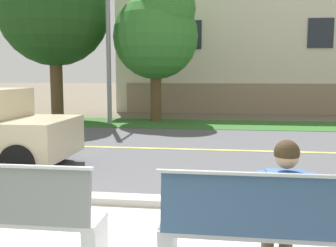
{
  "coord_description": "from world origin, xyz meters",
  "views": [
    {
      "loc": [
        0.83,
        -2.91,
        1.82
      ],
      "look_at": [
        -0.06,
        3.58,
        1.0
      ],
      "focal_mm": 42.23,
      "sensor_mm": 36.0,
      "label": 1
    }
  ],
  "objects_px": {
    "seated_person_blue": "(283,200)",
    "shade_tree_far_left": "(56,1)",
    "bench_right": "(262,230)",
    "shade_tree_left": "(158,30)",
    "streetlamp": "(110,17)",
    "bench_left": "(7,216)"
  },
  "relations": [
    {
      "from": "streetlamp",
      "to": "seated_person_blue",
      "type": "bearing_deg",
      "value": -66.33
    },
    {
      "from": "shade_tree_far_left",
      "to": "bench_right",
      "type": "bearing_deg",
      "value": -59.46
    },
    {
      "from": "bench_right",
      "to": "shade_tree_left",
      "type": "bearing_deg",
      "value": 103.57
    },
    {
      "from": "streetlamp",
      "to": "shade_tree_far_left",
      "type": "bearing_deg",
      "value": 165.4
    },
    {
      "from": "bench_left",
      "to": "bench_right",
      "type": "relative_size",
      "value": 1.0
    },
    {
      "from": "shade_tree_far_left",
      "to": "shade_tree_left",
      "type": "distance_m",
      "value": 4.04
    },
    {
      "from": "bench_right",
      "to": "streetlamp",
      "type": "relative_size",
      "value": 0.27
    },
    {
      "from": "seated_person_blue",
      "to": "shade_tree_far_left",
      "type": "distance_m",
      "value": 13.68
    },
    {
      "from": "streetlamp",
      "to": "shade_tree_far_left",
      "type": "xyz_separation_m",
      "value": [
        -2.25,
        0.59,
        0.72
      ]
    },
    {
      "from": "seated_person_blue",
      "to": "bench_left",
      "type": "bearing_deg",
      "value": -176.25
    },
    {
      "from": "shade_tree_left",
      "to": "bench_left",
      "type": "bearing_deg",
      "value": -87.97
    },
    {
      "from": "bench_right",
      "to": "seated_person_blue",
      "type": "relative_size",
      "value": 1.47
    },
    {
      "from": "shade_tree_far_left",
      "to": "shade_tree_left",
      "type": "height_order",
      "value": "shade_tree_far_left"
    },
    {
      "from": "seated_person_blue",
      "to": "streetlamp",
      "type": "distance_m",
      "value": 11.98
    },
    {
      "from": "bench_right",
      "to": "shade_tree_far_left",
      "type": "relative_size",
      "value": 0.26
    },
    {
      "from": "bench_left",
      "to": "bench_right",
      "type": "height_order",
      "value": "same"
    },
    {
      "from": "bench_left",
      "to": "bench_right",
      "type": "distance_m",
      "value": 2.4
    },
    {
      "from": "bench_left",
      "to": "shade_tree_left",
      "type": "bearing_deg",
      "value": 92.03
    },
    {
      "from": "seated_person_blue",
      "to": "shade_tree_far_left",
      "type": "height_order",
      "value": "shade_tree_far_left"
    },
    {
      "from": "bench_right",
      "to": "bench_left",
      "type": "bearing_deg",
      "value": 180.0
    },
    {
      "from": "bench_left",
      "to": "shade_tree_far_left",
      "type": "height_order",
      "value": "shade_tree_far_left"
    },
    {
      "from": "bench_right",
      "to": "streetlamp",
      "type": "height_order",
      "value": "streetlamp"
    }
  ]
}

